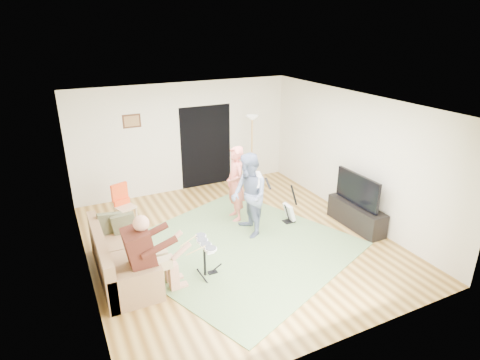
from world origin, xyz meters
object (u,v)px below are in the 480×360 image
sofa (119,261)px  dining_chair (125,210)px  torchiere_lamp (252,139)px  drum_kit (205,261)px  tv_cabinet (356,215)px  guitarist (249,196)px  guitar_spare (290,212)px  television (357,189)px  singer (236,184)px

sofa → dining_chair: 1.92m
torchiere_lamp → dining_chair: size_ratio=2.13×
sofa → drum_kit: sofa is taller
drum_kit → tv_cabinet: bearing=4.3°
dining_chair → tv_cabinet: (4.31, -2.25, -0.06)m
guitarist → guitar_spare: (1.01, 0.06, -0.60)m
guitarist → tv_cabinet: 2.36m
guitar_spare → tv_cabinet: size_ratio=0.62×
sofa → dining_chair: dining_chair is taller
drum_kit → television: 3.50m
guitar_spare → television: bearing=-34.4°
singer → dining_chair: (-2.20, 0.82, -0.51)m
drum_kit → dining_chair: 2.64m
guitar_spare → television: (1.11, -0.76, 0.60)m
tv_cabinet → sofa: bearing=175.4°
guitarist → torchiere_lamp: bearing=156.9°
dining_chair → sofa: bearing=-123.4°
singer → television: singer is taller
torchiere_lamp → television: torchiere_lamp is taller
drum_kit → dining_chair: dining_chair is taller
sofa → drum_kit: 1.45m
singer → dining_chair: bearing=-105.0°
sofa → guitarist: (2.62, 0.31, 0.57)m
drum_kit → tv_cabinet: 3.51m
drum_kit → singer: 2.25m
drum_kit → dining_chair: bearing=108.0°
drum_kit → torchiere_lamp: torchiere_lamp is taller
guitar_spare → drum_kit: bearing=-156.3°
guitarist → television: size_ratio=1.42×
guitarist → tv_cabinet: size_ratio=1.21×
singer → torchiere_lamp: bearing=147.4°
guitarist → tv_cabinet: (2.17, -0.70, -0.60)m
singer → guitar_spare: (0.96, -0.67, -0.57)m
guitar_spare → torchiere_lamp: size_ratio=0.46×
sofa → torchiere_lamp: bearing=33.3°
guitarist → tv_cabinet: guitarist is taller
television → singer: bearing=145.4°
guitar_spare → tv_cabinet: guitar_spare is taller
television → dining_chair: bearing=152.2°
tv_cabinet → television: 0.60m
dining_chair → singer: bearing=-39.6°
guitar_spare → dining_chair: size_ratio=0.98×
singer → torchiere_lamp: torchiere_lamp is taller
dining_chair → tv_cabinet: size_ratio=0.63×
torchiere_lamp → tv_cabinet: size_ratio=1.34×
dining_chair → tv_cabinet: 4.87m
torchiere_lamp → television: 3.08m
tv_cabinet → television: television is taller
sofa → guitar_spare: 3.65m
sofa → torchiere_lamp: torchiere_lamp is taller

